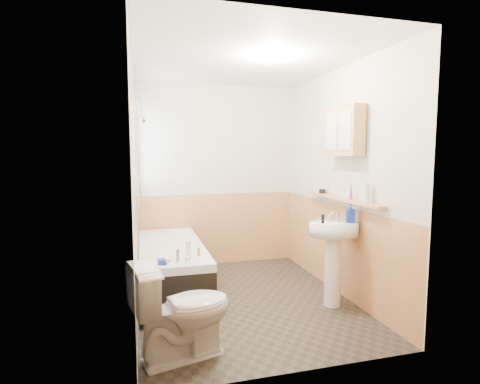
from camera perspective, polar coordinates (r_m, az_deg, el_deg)
name	(u,v)px	position (r m, az deg, el deg)	size (l,w,h in m)	color
floor	(244,299)	(4.20, 0.56, -16.03)	(2.80, 2.80, 0.00)	black
ceiling	(244,61)	(4.00, 0.59, 19.38)	(2.80, 2.80, 0.00)	white
wall_back	(217,176)	(5.27, -3.58, 2.43)	(2.20, 0.02, 2.50)	beige
wall_front	(300,200)	(2.58, 9.06, -1.21)	(2.20, 0.02, 2.50)	beige
wall_left	(133,186)	(3.76, -15.93, 0.84)	(0.02, 2.80, 2.50)	beige
wall_right	(339,182)	(4.34, 14.84, 1.51)	(0.02, 2.80, 2.50)	beige
wainscot_right	(335,247)	(4.45, 14.34, -8.18)	(0.01, 2.80, 1.00)	tan
wainscot_front	(297,305)	(2.79, 8.61, -16.60)	(2.20, 0.01, 1.00)	tan
wainscot_back	(217,229)	(5.35, -3.48, -5.63)	(2.20, 0.01, 1.00)	tan
tile_cladding_left	(136,186)	(3.76, -15.60, 0.85)	(0.01, 2.80, 2.50)	white
tile_return_back	(164,140)	(5.15, -11.56, 7.81)	(0.75, 0.01, 1.50)	white
window	(138,147)	(4.70, -15.34, 6.70)	(0.03, 0.79, 0.99)	white
bathtub	(171,266)	(4.41, -10.46, -11.10)	(0.70, 1.79, 0.69)	black
shower_riser	(140,145)	(4.08, -15.00, 6.87)	(0.10, 0.07, 1.11)	silver
toilet	(183,310)	(3.03, -8.74, -17.36)	(0.43, 0.77, 0.75)	white
sink	(333,246)	(3.97, 14.03, -8.02)	(0.51, 0.41, 0.99)	white
pine_shelf	(341,199)	(4.17, 15.10, -1.00)	(0.10, 1.43, 0.03)	tan
medicine_cabinet	(344,131)	(4.07, 15.56, 8.90)	(0.14, 0.57, 0.51)	tan
foam_can	(367,193)	(3.76, 18.77, -0.11)	(0.06, 0.06, 0.19)	silver
green_bottle	(351,190)	(3.99, 16.57, 0.31)	(0.04, 0.04, 0.20)	purple
black_jar	(322,191)	(4.54, 12.42, 0.13)	(0.08, 0.08, 0.05)	black
soap_bottle	(350,218)	(3.93, 16.41, -3.82)	(0.09, 0.19, 0.09)	#19339E
clear_bottle	(323,219)	(3.81, 12.51, -4.02)	(0.03, 0.03, 0.09)	black
blue_gel	(188,250)	(3.71, -7.88, -8.72)	(0.05, 0.03, 0.17)	silver
cream_jar	(162,261)	(3.59, -11.80, -10.32)	(0.08, 0.08, 0.05)	#19339E
orange_bottle	(199,252)	(3.81, -6.30, -9.02)	(0.03, 0.03, 0.08)	orange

